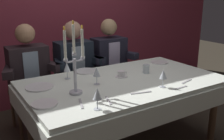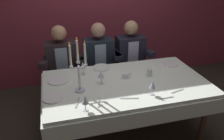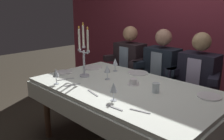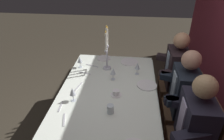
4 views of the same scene
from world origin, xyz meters
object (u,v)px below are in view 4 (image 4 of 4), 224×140
dinner_plate_3 (104,58)px  seated_diner_1 (185,91)px  candelabra (107,52)px  wine_glass_1 (137,66)px  water_tumbler_0 (110,109)px  seated_diner_0 (177,68)px  dinner_plate_0 (130,62)px  wine_glass_2 (73,92)px  dinner_plate_1 (147,85)px  wine_glass_3 (113,71)px  coffee_cup_0 (116,93)px  seated_diner_2 (196,122)px  wine_glass_0 (80,60)px  dining_table (108,101)px

dinner_plate_3 → seated_diner_1: 1.26m
candelabra → wine_glass_1: 0.44m
wine_glass_1 → water_tumbler_0: 0.82m
wine_glass_1 → seated_diner_0: size_ratio=0.13×
dinner_plate_0 → seated_diner_1: 0.91m
dinner_plate_0 → wine_glass_2: 1.11m
dinner_plate_1 → dinner_plate_3: 0.90m
seated_diner_0 → candelabra: bearing=-81.8°
wine_glass_3 → water_tumbler_0: (0.61, 0.04, -0.07)m
dinner_plate_1 → wine_glass_1: (-0.26, -0.12, 0.11)m
dinner_plate_0 → coffee_cup_0: bearing=-8.9°
wine_glass_2 → seated_diner_2: size_ratio=0.13×
dinner_plate_1 → water_tumbler_0: (0.52, -0.38, 0.04)m
dinner_plate_3 → wine_glass_0: wine_glass_0 is taller
wine_glass_1 → wine_glass_3: same height
candelabra → coffee_cup_0: size_ratio=4.61×
dining_table → seated_diner_2: seated_diner_2 is taller
wine_glass_3 → seated_diner_1: seated_diner_1 is taller
candelabra → wine_glass_2: bearing=-20.2°
dinner_plate_0 → dinner_plate_1: 0.62m
dinner_plate_3 → wine_glass_1: bearing=51.4°
wine_glass_0 → wine_glass_2: 0.73m
seated_diner_1 → water_tumbler_0: bearing=-60.4°
wine_glass_0 → wine_glass_3: same height
dinner_plate_1 → wine_glass_0: bearing=-111.8°
wine_glass_1 → water_tumbler_0: wine_glass_1 is taller
dinner_plate_1 → dinner_plate_0: bearing=-158.7°
candelabra → dinner_plate_1: candelabra is taller
candelabra → seated_diner_2: candelabra is taller
wine_glass_0 → seated_diner_1: bearing=72.8°
coffee_cup_0 → seated_diner_1: seated_diner_1 is taller
dinner_plate_1 → candelabra: bearing=-124.4°
candelabra → dinner_plate_1: bearing=55.6°
seated_diner_0 → seated_diner_1: 0.55m
wine_glass_3 → seated_diner_2: 1.08m
seated_diner_2 → dinner_plate_3: bearing=-139.0°
dinner_plate_3 → wine_glass_0: bearing=-43.9°
dinner_plate_0 → dinner_plate_3: bearing=-101.9°
seated_diner_1 → candelabra: bearing=-113.2°
wine_glass_3 → seated_diner_2: (0.65, 0.85, -0.12)m
dinner_plate_0 → wine_glass_3: bearing=-21.8°
coffee_cup_0 → seated_diner_1: size_ratio=0.11×
candelabra → wine_glass_1: (0.10, 0.41, -0.14)m
wine_glass_0 → water_tumbler_0: 1.02m
water_tumbler_0 → seated_diner_1: 0.94m
coffee_cup_0 → seated_diner_0: (-0.72, 0.79, -0.03)m
candelabra → wine_glass_1: size_ratio=3.71×
wine_glass_3 → coffee_cup_0: bearing=11.8°
wine_glass_1 → seated_diner_0: 0.61m
water_tumbler_0 → seated_diner_0: (-1.01, 0.81, -0.05)m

